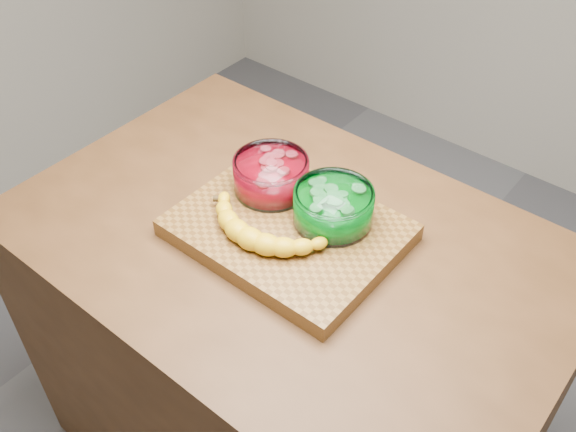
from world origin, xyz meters
The scene contains 5 objects.
counter centered at (0.00, 0.00, 0.45)m, with size 1.20×0.80×0.90m, color #503018.
cutting_board centered at (0.00, 0.00, 0.92)m, with size 0.45×0.35×0.04m, color brown.
bowl_red centered at (-0.10, 0.06, 0.98)m, with size 0.17×0.17×0.08m.
bowl_green centered at (0.07, 0.07, 0.98)m, with size 0.17×0.17×0.08m.
banana centered at (-0.02, -0.06, 0.96)m, with size 0.31×0.14×0.04m, color gold, non-canonical shape.
Camera 1 is at (0.62, -0.76, 1.85)m, focal length 40.00 mm.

